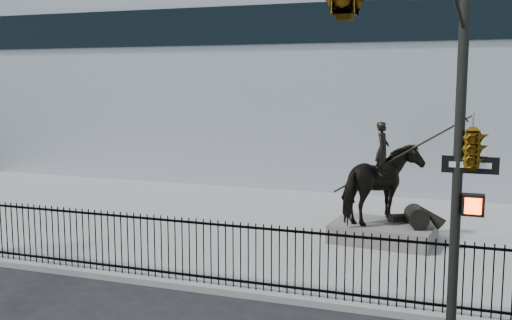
% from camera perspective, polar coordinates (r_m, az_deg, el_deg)
% --- Properties ---
extents(ground, '(120.00, 120.00, 0.00)m').
position_cam_1_polar(ground, '(13.77, -13.42, -12.80)').
color(ground, black).
rests_on(ground, ground).
extents(plaza, '(30.00, 12.00, 0.15)m').
position_cam_1_polar(plaza, '(19.71, -2.22, -6.10)').
color(plaza, gray).
rests_on(plaza, ground).
extents(building, '(44.00, 14.00, 9.00)m').
position_cam_1_polar(building, '(31.58, 6.62, 7.15)').
color(building, silver).
rests_on(building, ground).
extents(picket_fence, '(22.10, 0.10, 1.50)m').
position_cam_1_polar(picket_fence, '(14.50, -10.82, -7.92)').
color(picket_fence, black).
rests_on(picket_fence, plaza).
extents(statue_plinth, '(2.99, 2.20, 0.53)m').
position_cam_1_polar(statue_plinth, '(17.68, 12.01, -6.75)').
color(statue_plinth, '#5D5955').
rests_on(statue_plinth, plaza).
extents(equestrian_statue, '(3.60, 2.40, 3.06)m').
position_cam_1_polar(equestrian_statue, '(17.38, 12.31, -2.38)').
color(equestrian_statue, black).
rests_on(equestrian_statue, statue_plinth).
extents(traffic_signal_right, '(2.17, 6.86, 7.00)m').
position_cam_1_polar(traffic_signal_right, '(8.78, 15.32, 7.93)').
color(traffic_signal_right, black).
rests_on(traffic_signal_right, ground).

